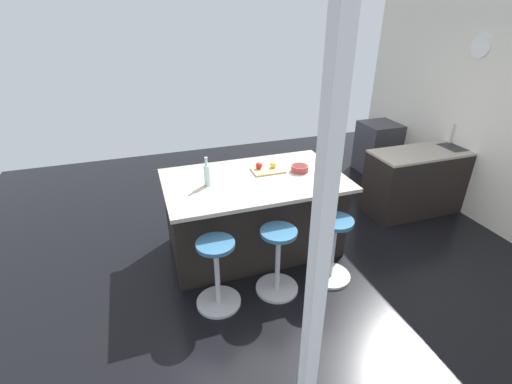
{
  "coord_description": "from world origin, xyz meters",
  "views": [
    {
      "loc": [
        1.38,
        3.3,
        2.64
      ],
      "look_at": [
        0.24,
        -0.08,
        0.81
      ],
      "focal_mm": 25.57,
      "sensor_mm": 36.0,
      "label": 1
    }
  ],
  "objects_px": {
    "oven_range": "(378,148)",
    "water_bottle": "(207,174)",
    "kitchen_island": "(253,213)",
    "fruit_bowl": "(300,168)",
    "apple_yellow": "(273,165)",
    "stool_near_camera": "(217,276)",
    "stool_by_window": "(333,251)",
    "cutting_board": "(268,170)",
    "apple_red": "(259,166)",
    "stool_middle": "(278,263)"
  },
  "relations": [
    {
      "from": "stool_near_camera",
      "to": "stool_by_window",
      "type": "bearing_deg",
      "value": 180.0
    },
    {
      "from": "kitchen_island",
      "to": "water_bottle",
      "type": "distance_m",
      "value": 0.79
    },
    {
      "from": "stool_near_camera",
      "to": "oven_range",
      "type": "bearing_deg",
      "value": -145.87
    },
    {
      "from": "oven_range",
      "to": "fruit_bowl",
      "type": "xyz_separation_m",
      "value": [
        2.24,
        1.56,
        0.56
      ]
    },
    {
      "from": "stool_by_window",
      "to": "stool_near_camera",
      "type": "relative_size",
      "value": 1.0
    },
    {
      "from": "fruit_bowl",
      "to": "apple_red",
      "type": "bearing_deg",
      "value": -21.7
    },
    {
      "from": "oven_range",
      "to": "kitchen_island",
      "type": "relative_size",
      "value": 0.44
    },
    {
      "from": "apple_yellow",
      "to": "apple_red",
      "type": "bearing_deg",
      "value": -7.87
    },
    {
      "from": "apple_yellow",
      "to": "kitchen_island",
      "type": "bearing_deg",
      "value": 23.32
    },
    {
      "from": "stool_middle",
      "to": "cutting_board",
      "type": "height_order",
      "value": "cutting_board"
    },
    {
      "from": "stool_by_window",
      "to": "fruit_bowl",
      "type": "relative_size",
      "value": 3.73
    },
    {
      "from": "stool_middle",
      "to": "stool_near_camera",
      "type": "xyz_separation_m",
      "value": [
        0.62,
        0.0,
        0.0
      ]
    },
    {
      "from": "apple_yellow",
      "to": "water_bottle",
      "type": "relative_size",
      "value": 0.23
    },
    {
      "from": "cutting_board",
      "to": "fruit_bowl",
      "type": "xyz_separation_m",
      "value": [
        -0.34,
        0.12,
        0.03
      ]
    },
    {
      "from": "apple_yellow",
      "to": "fruit_bowl",
      "type": "bearing_deg",
      "value": 150.81
    },
    {
      "from": "cutting_board",
      "to": "stool_by_window",
      "type": "bearing_deg",
      "value": 115.33
    },
    {
      "from": "stool_by_window",
      "to": "fruit_bowl",
      "type": "distance_m",
      "value": 0.99
    },
    {
      "from": "stool_by_window",
      "to": "fruit_bowl",
      "type": "bearing_deg",
      "value": -84.63
    },
    {
      "from": "stool_by_window",
      "to": "stool_middle",
      "type": "bearing_deg",
      "value": 0.0
    },
    {
      "from": "oven_range",
      "to": "stool_near_camera",
      "type": "distance_m",
      "value": 4.12
    },
    {
      "from": "water_bottle",
      "to": "cutting_board",
      "type": "bearing_deg",
      "value": -169.33
    },
    {
      "from": "kitchen_island",
      "to": "apple_yellow",
      "type": "bearing_deg",
      "value": -156.68
    },
    {
      "from": "oven_range",
      "to": "kitchen_island",
      "type": "xyz_separation_m",
      "value": [
        2.79,
        1.53,
        0.05
      ]
    },
    {
      "from": "kitchen_island",
      "to": "fruit_bowl",
      "type": "distance_m",
      "value": 0.75
    },
    {
      "from": "stool_middle",
      "to": "stool_near_camera",
      "type": "height_order",
      "value": "same"
    },
    {
      "from": "oven_range",
      "to": "stool_near_camera",
      "type": "relative_size",
      "value": 1.19
    },
    {
      "from": "kitchen_island",
      "to": "cutting_board",
      "type": "xyz_separation_m",
      "value": [
        -0.21,
        -0.09,
        0.48
      ]
    },
    {
      "from": "fruit_bowl",
      "to": "water_bottle",
      "type": "bearing_deg",
      "value": 0.97
    },
    {
      "from": "oven_range",
      "to": "apple_yellow",
      "type": "distance_m",
      "value": 2.93
    },
    {
      "from": "stool_middle",
      "to": "stool_near_camera",
      "type": "relative_size",
      "value": 1.0
    },
    {
      "from": "apple_red",
      "to": "water_bottle",
      "type": "distance_m",
      "value": 0.67
    },
    {
      "from": "oven_range",
      "to": "water_bottle",
      "type": "bearing_deg",
      "value": 25.5
    },
    {
      "from": "stool_near_camera",
      "to": "apple_red",
      "type": "xyz_separation_m",
      "value": [
        -0.74,
        -0.92,
        0.67
      ]
    },
    {
      "from": "cutting_board",
      "to": "apple_yellow",
      "type": "height_order",
      "value": "apple_yellow"
    },
    {
      "from": "cutting_board",
      "to": "water_bottle",
      "type": "height_order",
      "value": "water_bottle"
    },
    {
      "from": "cutting_board",
      "to": "water_bottle",
      "type": "relative_size",
      "value": 1.15
    },
    {
      "from": "oven_range",
      "to": "water_bottle",
      "type": "height_order",
      "value": "water_bottle"
    },
    {
      "from": "apple_yellow",
      "to": "oven_range",
      "type": "bearing_deg",
      "value": -150.63
    },
    {
      "from": "apple_yellow",
      "to": "water_bottle",
      "type": "distance_m",
      "value": 0.82
    },
    {
      "from": "water_bottle",
      "to": "stool_by_window",
      "type": "bearing_deg",
      "value": 147.29
    },
    {
      "from": "stool_by_window",
      "to": "water_bottle",
      "type": "bearing_deg",
      "value": -32.71
    },
    {
      "from": "cutting_board",
      "to": "apple_red",
      "type": "xyz_separation_m",
      "value": [
        0.09,
        -0.05,
        0.05
      ]
    },
    {
      "from": "water_bottle",
      "to": "fruit_bowl",
      "type": "xyz_separation_m",
      "value": [
        -1.07,
        -0.02,
        -0.08
      ]
    },
    {
      "from": "kitchen_island",
      "to": "fruit_bowl",
      "type": "bearing_deg",
      "value": 177.12
    },
    {
      "from": "oven_range",
      "to": "water_bottle",
      "type": "xyz_separation_m",
      "value": [
        3.31,
        1.58,
        0.64
      ]
    },
    {
      "from": "fruit_bowl",
      "to": "oven_range",
      "type": "bearing_deg",
      "value": -145.15
    },
    {
      "from": "stool_near_camera",
      "to": "kitchen_island",
      "type": "bearing_deg",
      "value": -128.54
    },
    {
      "from": "oven_range",
      "to": "stool_middle",
      "type": "bearing_deg",
      "value": 39.63
    },
    {
      "from": "fruit_bowl",
      "to": "stool_middle",
      "type": "bearing_deg",
      "value": 53.8
    },
    {
      "from": "apple_red",
      "to": "cutting_board",
      "type": "bearing_deg",
      "value": 149.95
    }
  ]
}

